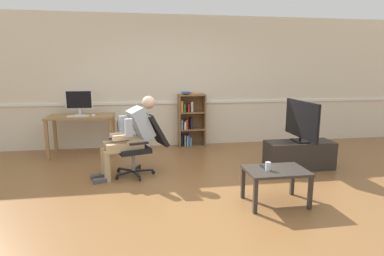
# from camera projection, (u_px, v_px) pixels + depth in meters

# --- Properties ---
(ground_plane) EXTENTS (18.00, 18.00, 0.00)m
(ground_plane) POSITION_uv_depth(u_px,v_px,m) (191.00, 191.00, 4.23)
(ground_plane) COLOR brown
(back_wall) EXTENTS (12.00, 0.13, 2.70)m
(back_wall) POSITION_uv_depth(u_px,v_px,m) (171.00, 82.00, 6.54)
(back_wall) COLOR beige
(back_wall) RESTS_ON ground_plane
(computer_desk) EXTENTS (1.21, 0.64, 0.76)m
(computer_desk) POSITION_uv_depth(u_px,v_px,m) (81.00, 121.00, 5.91)
(computer_desk) COLOR #9E7547
(computer_desk) RESTS_ON ground_plane
(imac_monitor) EXTENTS (0.49, 0.14, 0.47)m
(imac_monitor) POSITION_uv_depth(u_px,v_px,m) (79.00, 101.00, 5.91)
(imac_monitor) COLOR silver
(imac_monitor) RESTS_ON computer_desk
(keyboard) EXTENTS (0.38, 0.12, 0.02)m
(keyboard) POSITION_uv_depth(u_px,v_px,m) (78.00, 116.00, 5.75)
(keyboard) COLOR white
(keyboard) RESTS_ON computer_desk
(computer_mouse) EXTENTS (0.06, 0.10, 0.03)m
(computer_mouse) POSITION_uv_depth(u_px,v_px,m) (93.00, 115.00, 5.81)
(computer_mouse) COLOR white
(computer_mouse) RESTS_ON computer_desk
(bookshelf) EXTENTS (0.56, 0.29, 1.15)m
(bookshelf) POSITION_uv_depth(u_px,v_px,m) (190.00, 121.00, 6.55)
(bookshelf) COLOR brown
(bookshelf) RESTS_ON ground_plane
(radiator) EXTENTS (0.72, 0.08, 0.59)m
(radiator) POSITION_uv_depth(u_px,v_px,m) (132.00, 134.00, 6.50)
(radiator) COLOR white
(radiator) RESTS_ON ground_plane
(office_chair) EXTENTS (0.86, 0.69, 0.95)m
(office_chair) POSITION_uv_depth(u_px,v_px,m) (143.00, 141.00, 4.82)
(office_chair) COLOR black
(office_chair) RESTS_ON ground_plane
(person_seated) EXTENTS (1.00, 0.60, 1.22)m
(person_seated) POSITION_uv_depth(u_px,v_px,m) (131.00, 134.00, 4.71)
(person_seated) COLOR tan
(person_seated) RESTS_ON ground_plane
(tv_stand) EXTENTS (1.10, 0.43, 0.46)m
(tv_stand) POSITION_uv_depth(u_px,v_px,m) (299.00, 155.00, 5.14)
(tv_stand) COLOR #2D2823
(tv_stand) RESTS_ON ground_plane
(tv_screen) EXTENTS (0.20, 1.02, 0.66)m
(tv_screen) POSITION_uv_depth(u_px,v_px,m) (301.00, 120.00, 5.03)
(tv_screen) COLOR black
(tv_screen) RESTS_ON tv_stand
(coffee_table) EXTENTS (0.73, 0.50, 0.43)m
(coffee_table) POSITION_uv_depth(u_px,v_px,m) (276.00, 174.00, 3.77)
(coffee_table) COLOR #332D28
(coffee_table) RESTS_ON ground_plane
(drinking_glass) EXTENTS (0.07, 0.07, 0.10)m
(drinking_glass) POSITION_uv_depth(u_px,v_px,m) (268.00, 166.00, 3.71)
(drinking_glass) COLOR silver
(drinking_glass) RESTS_ON coffee_table
(spare_remote) EXTENTS (0.04, 0.15, 0.02)m
(spare_remote) POSITION_uv_depth(u_px,v_px,m) (263.00, 167.00, 3.82)
(spare_remote) COLOR black
(spare_remote) RESTS_ON coffee_table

